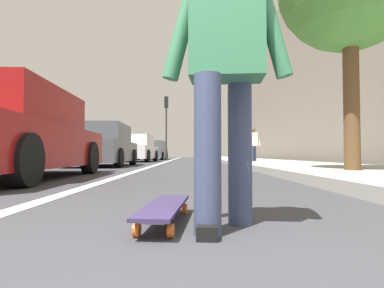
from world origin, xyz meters
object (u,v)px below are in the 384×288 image
at_px(traffic_light, 166,117).
at_px(pedestrian_distant, 253,143).
at_px(parked_car_mid, 103,146).
at_px(parked_car_far, 137,149).
at_px(skater_person, 226,58).
at_px(parked_car_near, 14,135).
at_px(skateboard, 165,208).
at_px(parked_car_end, 153,151).

height_order(traffic_light, pedestrian_distant, traffic_light).
bearing_deg(parked_car_mid, parked_car_far, -0.33).
height_order(skater_person, parked_car_near, skater_person).
relative_size(parked_car_mid, pedestrian_distant, 2.81).
bearing_deg(parked_car_far, skateboard, -169.68).
bearing_deg(skater_person, parked_car_near, 42.19).
xyz_separation_m(skateboard, parked_car_mid, (9.00, 2.88, 0.60)).
bearing_deg(traffic_light, skater_person, -174.77).
relative_size(skateboard, parked_car_far, 0.19).
xyz_separation_m(parked_car_far, traffic_light, (4.88, -1.30, 2.46)).
bearing_deg(pedestrian_distant, traffic_light, 23.13).
bearing_deg(parked_car_far, parked_car_end, -1.27).
bearing_deg(skater_person, traffic_light, 5.23).
bearing_deg(parked_car_mid, traffic_light, -6.62).
xyz_separation_m(parked_car_near, parked_car_mid, (5.70, 0.10, -0.03)).
distance_m(skateboard, parked_car_end, 22.30).
relative_size(parked_car_end, pedestrian_distant, 2.94).
bearing_deg(parked_car_end, parked_car_mid, 179.20).
height_order(skateboard, parked_car_end, parked_car_end).
relative_size(parked_car_near, parked_car_far, 1.02).
distance_m(skateboard, parked_car_mid, 9.47).
xyz_separation_m(parked_car_near, parked_car_end, (18.83, -0.08, -0.03)).
bearing_deg(skateboard, traffic_light, 4.31).
xyz_separation_m(skater_person, parked_car_far, (15.76, 3.19, -0.22)).
height_order(parked_car_end, pedestrian_distant, pedestrian_distant).
distance_m(parked_car_near, traffic_light, 17.41).
height_order(parked_car_far, traffic_light, traffic_light).
distance_m(skateboard, traffic_light, 20.78).
distance_m(skateboard, parked_car_near, 4.36).
relative_size(parked_car_end, traffic_light, 0.95).
bearing_deg(parked_car_far, skater_person, -168.57).
distance_m(parked_car_far, parked_car_end, 6.52).
xyz_separation_m(parked_car_near, traffic_light, (17.19, -1.24, 2.45)).
bearing_deg(skateboard, skater_person, -113.27).
bearing_deg(parked_car_end, traffic_light, -144.80).
distance_m(parked_car_near, parked_car_end, 18.83).
bearing_deg(skateboard, pedestrian_distant, -14.44).
xyz_separation_m(parked_car_mid, parked_car_end, (13.13, -0.18, -0.00)).
distance_m(parked_car_end, traffic_light, 3.19).
distance_m(parked_car_mid, pedestrian_distant, 5.80).
bearing_deg(parked_car_near, skateboard, -139.88).
bearing_deg(traffic_light, skateboard, -175.69).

